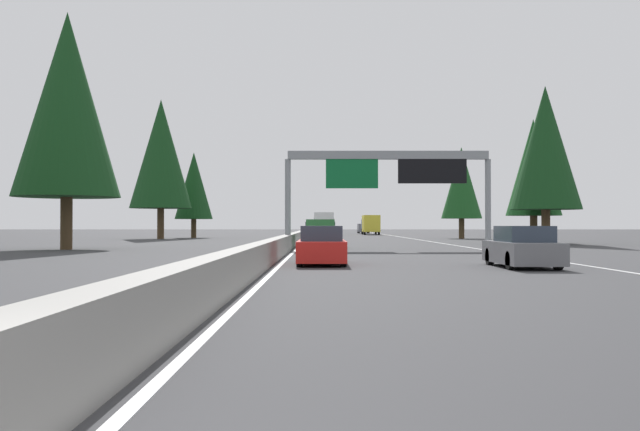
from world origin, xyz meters
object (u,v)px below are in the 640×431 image
at_px(sedan_mid_right, 322,247).
at_px(minivan_mid_left, 363,228).
at_px(conifer_right_mid, 533,168).
at_px(sedan_distant_a, 522,248).
at_px(conifer_right_near, 545,148).
at_px(conifer_right_far, 461,183).
at_px(pickup_near_right, 320,234).
at_px(sedan_far_right, 323,229).
at_px(conifer_left_far, 194,186).
at_px(bus_near_center, 324,223).
at_px(sedan_mid_center, 322,230).
at_px(box_truck_far_left, 370,224).
at_px(sign_gantry_overhead, 391,171).
at_px(conifer_left_near, 67,105).
at_px(conifer_left_mid, 161,154).

distance_m(sedan_mid_right, minivan_mid_left, 95.18).
xyz_separation_m(sedan_mid_right, conifer_right_mid, (30.92, -17.68, 5.61)).
bearing_deg(conifer_right_mid, sedan_distant_a, 162.05).
bearing_deg(conifer_right_near, conifer_right_far, 5.07).
bearing_deg(pickup_near_right, sedan_far_right, -0.17).
relative_size(conifer_right_near, conifer_right_mid, 1.18).
xyz_separation_m(sedan_mid_right, conifer_right_far, (48.18, -15.21, 5.39)).
xyz_separation_m(conifer_right_far, conifer_left_far, (4.38, 30.04, -0.05)).
bearing_deg(bus_near_center, conifer_right_mid, -153.66).
xyz_separation_m(sedan_mid_right, sedan_mid_center, (92.63, 0.08, 0.00)).
relative_size(bus_near_center, conifer_left_far, 1.16).
bearing_deg(box_truck_far_left, sedan_mid_right, 174.58).
height_order(sedan_mid_right, conifer_right_far, conifer_right_far).
relative_size(sign_gantry_overhead, sedan_distant_a, 2.88).
distance_m(conifer_right_near, conifer_right_far, 22.05).
height_order(sedan_mid_center, conifer_left_near, conifer_left_near).
bearing_deg(conifer_left_far, sedan_distant_a, -157.98).
height_order(sedan_mid_center, sedan_far_right, same).
bearing_deg(bus_near_center, conifer_right_near, -157.02).
bearing_deg(conifer_right_mid, pickup_near_right, 125.60).
bearing_deg(sedan_mid_right, conifer_right_far, -17.52).
height_order(sign_gantry_overhead, bus_near_center, sign_gantry_overhead).
bearing_deg(conifer_left_near, conifer_right_near, -72.02).
xyz_separation_m(conifer_left_near, conifer_left_mid, (30.63, 1.55, 0.18)).
xyz_separation_m(sedan_distant_a, conifer_right_mid, (32.61, -10.57, 5.61)).
distance_m(pickup_near_right, conifer_left_near, 17.62).
bearing_deg(conifer_left_near, sedan_mid_center, -11.40).
xyz_separation_m(conifer_right_near, conifer_right_mid, (4.66, -0.53, -1.13)).
relative_size(sedan_mid_right, bus_near_center, 0.38).
xyz_separation_m(box_truck_far_left, sedan_far_right, (24.94, 7.26, -0.93)).
xyz_separation_m(pickup_near_right, conifer_left_far, (34.37, 14.73, 5.10)).
bearing_deg(sedan_distant_a, conifer_right_near, -19.76).
distance_m(sedan_mid_center, sedan_far_right, 10.47).
distance_m(sedan_distant_a, conifer_right_near, 30.46).
bearing_deg(pickup_near_right, minivan_mid_left, -5.53).
distance_m(minivan_mid_left, conifer_right_mid, 65.03).
xyz_separation_m(bus_near_center, conifer_right_mid, (-35.23, -17.44, 4.57)).
bearing_deg(sedan_mid_right, sign_gantry_overhead, -14.91).
distance_m(box_truck_far_left, conifer_right_mid, 48.57).
distance_m(sedan_far_right, conifer_left_near, 89.26).
bearing_deg(sedan_distant_a, sedan_far_right, 3.80).
xyz_separation_m(sedan_distant_a, conifer_left_near, (17.32, 22.72, 8.18)).
bearing_deg(sign_gantry_overhead, conifer_right_far, -18.79).
distance_m(sign_gantry_overhead, sedan_mid_right, 17.01).
bearing_deg(bus_near_center, pickup_near_right, 179.60).
xyz_separation_m(sedan_mid_right, minivan_mid_left, (94.90, -7.33, 0.27)).
bearing_deg(conifer_left_far, sedan_mid_right, -164.24).
bearing_deg(box_truck_far_left, sign_gantry_overhead, 177.08).
bearing_deg(conifer_left_far, sedan_far_right, -16.51).
bearing_deg(conifer_left_near, sedan_far_right, -10.21).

